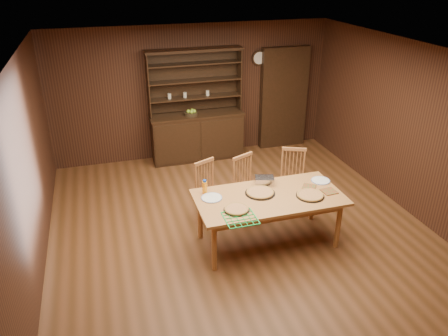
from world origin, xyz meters
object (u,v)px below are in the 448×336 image
object	(u,v)px
china_hutch	(197,130)
juice_bottle	(205,187)
dining_table	(269,201)
chair_left	(208,188)
chair_right	(292,177)
chair_center	(246,184)

from	to	relation	value
china_hutch	juice_bottle	size ratio (longest dim) A/B	10.74
china_hutch	dining_table	distance (m)	3.17
chair_left	chair_right	world-z (taller)	chair_right
chair_left	chair_center	xyz separation A→B (m)	(0.59, -0.09, 0.03)
chair_center	chair_left	bearing A→B (deg)	147.13
chair_center	dining_table	bearing A→B (deg)	-111.59
juice_bottle	china_hutch	bearing A→B (deg)	78.95
chair_right	chair_center	bearing A→B (deg)	-153.64
china_hutch	chair_right	bearing A→B (deg)	-66.10
dining_table	juice_bottle	xyz separation A→B (m)	(-0.82, 0.34, 0.17)
china_hutch	juice_bottle	world-z (taller)	china_hutch
juice_bottle	chair_right	bearing A→B (deg)	18.21
dining_table	chair_center	bearing A→B (deg)	92.84
dining_table	chair_right	distance (m)	1.15
china_hutch	juice_bottle	distance (m)	2.88
china_hutch	chair_left	distance (m)	2.28
chair_center	juice_bottle	bearing A→B (deg)	-172.53
chair_left	juice_bottle	xyz separation A→B (m)	(-0.19, -0.57, 0.35)
china_hutch	dining_table	xyz separation A→B (m)	(0.27, -3.16, 0.08)
chair_left	chair_right	bearing A→B (deg)	-26.86
dining_table	chair_center	distance (m)	0.84
china_hutch	chair_center	world-z (taller)	china_hutch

